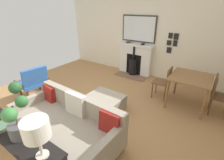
{
  "coord_description": "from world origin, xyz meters",
  "views": [
    {
      "loc": [
        2.29,
        2.28,
        2.21
      ],
      "look_at": [
        -0.58,
        0.33,
        0.6
      ],
      "focal_mm": 25.96,
      "sensor_mm": 36.0,
      "label": 1
    }
  ],
  "objects_px": {
    "fireplace": "(135,61)",
    "table_lamp_far_end": "(36,130)",
    "sofa": "(67,123)",
    "mantel_bowl_near": "(128,42)",
    "dining_chair_by_back_wall": "(218,93)",
    "dining_table": "(191,81)",
    "mantel_bowl_far": "(143,44)",
    "armchair_accent": "(34,81)",
    "console_table": "(15,138)",
    "potted_plant": "(11,113)",
    "dining_chair_near_fireplace": "(165,80)",
    "ottoman": "(106,102)",
    "book_stack": "(6,124)"
  },
  "relations": [
    {
      "from": "sofa",
      "to": "ottoman",
      "type": "height_order",
      "value": "sofa"
    },
    {
      "from": "table_lamp_far_end",
      "to": "dining_table",
      "type": "relative_size",
      "value": 0.51
    },
    {
      "from": "fireplace",
      "to": "armchair_accent",
      "type": "relative_size",
      "value": 1.4
    },
    {
      "from": "mantel_bowl_near",
      "to": "mantel_bowl_far",
      "type": "distance_m",
      "value": 0.54
    },
    {
      "from": "table_lamp_far_end",
      "to": "book_stack",
      "type": "distance_m",
      "value": 0.87
    },
    {
      "from": "console_table",
      "to": "dining_chair_near_fireplace",
      "type": "height_order",
      "value": "dining_chair_near_fireplace"
    },
    {
      "from": "potted_plant",
      "to": "dining_chair_near_fireplace",
      "type": "relative_size",
      "value": 0.78
    },
    {
      "from": "fireplace",
      "to": "ottoman",
      "type": "relative_size",
      "value": 1.53
    },
    {
      "from": "fireplace",
      "to": "sofa",
      "type": "bearing_deg",
      "value": 6.77
    },
    {
      "from": "book_stack",
      "to": "dining_chair_by_back_wall",
      "type": "relative_size",
      "value": 0.32
    },
    {
      "from": "potted_plant",
      "to": "dining_table",
      "type": "height_order",
      "value": "potted_plant"
    },
    {
      "from": "console_table",
      "to": "dining_table",
      "type": "bearing_deg",
      "value": 153.98
    },
    {
      "from": "dining_chair_near_fireplace",
      "to": "book_stack",
      "type": "bearing_deg",
      "value": -20.28
    },
    {
      "from": "mantel_bowl_near",
      "to": "console_table",
      "type": "height_order",
      "value": "mantel_bowl_near"
    },
    {
      "from": "mantel_bowl_near",
      "to": "console_table",
      "type": "relative_size",
      "value": 0.1
    },
    {
      "from": "fireplace",
      "to": "mantel_bowl_far",
      "type": "xyz_separation_m",
      "value": [
        -0.04,
        0.22,
        0.59
      ]
    },
    {
      "from": "mantel_bowl_far",
      "to": "mantel_bowl_near",
      "type": "bearing_deg",
      "value": -90.0
    },
    {
      "from": "ottoman",
      "to": "table_lamp_far_end",
      "type": "relative_size",
      "value": 1.68
    },
    {
      "from": "ottoman",
      "to": "dining_table",
      "type": "relative_size",
      "value": 0.86
    },
    {
      "from": "sofa",
      "to": "table_lamp_far_end",
      "type": "xyz_separation_m",
      "value": [
        0.82,
        0.61,
        0.77
      ]
    },
    {
      "from": "sofa",
      "to": "dining_chair_by_back_wall",
      "type": "xyz_separation_m",
      "value": [
        -2.33,
        2.1,
        0.19
      ]
    },
    {
      "from": "potted_plant",
      "to": "dining_chair_by_back_wall",
      "type": "height_order",
      "value": "potted_plant"
    },
    {
      "from": "console_table",
      "to": "fireplace",
      "type": "bearing_deg",
      "value": -174.59
    },
    {
      "from": "mantel_bowl_near",
      "to": "sofa",
      "type": "height_order",
      "value": "mantel_bowl_near"
    },
    {
      "from": "dining_table",
      "to": "sofa",
      "type": "bearing_deg",
      "value": -33.36
    },
    {
      "from": "console_table",
      "to": "dining_table",
      "type": "relative_size",
      "value": 1.78
    },
    {
      "from": "table_lamp_far_end",
      "to": "dining_chair_by_back_wall",
      "type": "bearing_deg",
      "value": 154.71
    },
    {
      "from": "table_lamp_far_end",
      "to": "potted_plant",
      "type": "xyz_separation_m",
      "value": [
        -0.0,
        -0.49,
        -0.0
      ]
    },
    {
      "from": "mantel_bowl_far",
      "to": "potted_plant",
      "type": "relative_size",
      "value": 0.19
    },
    {
      "from": "mantel_bowl_far",
      "to": "dining_chair_by_back_wall",
      "type": "distance_m",
      "value": 2.6
    },
    {
      "from": "armchair_accent",
      "to": "book_stack",
      "type": "relative_size",
      "value": 3.08
    },
    {
      "from": "mantel_bowl_far",
      "to": "sofa",
      "type": "bearing_deg",
      "value": 2.98
    },
    {
      "from": "mantel_bowl_near",
      "to": "dining_chair_by_back_wall",
      "type": "bearing_deg",
      "value": 68.42
    },
    {
      "from": "ottoman",
      "to": "table_lamp_far_end",
      "type": "bearing_deg",
      "value": 16.24
    },
    {
      "from": "mantel_bowl_far",
      "to": "sofa",
      "type": "distance_m",
      "value": 3.53
    },
    {
      "from": "mantel_bowl_far",
      "to": "table_lamp_far_end",
      "type": "xyz_separation_m",
      "value": [
        4.27,
        0.79,
        0.02
      ]
    },
    {
      "from": "mantel_bowl_near",
      "to": "mantel_bowl_far",
      "type": "relative_size",
      "value": 1.28
    },
    {
      "from": "armchair_accent",
      "to": "dining_table",
      "type": "distance_m",
      "value": 3.79
    },
    {
      "from": "armchair_accent",
      "to": "dining_table",
      "type": "relative_size",
      "value": 0.94
    },
    {
      "from": "mantel_bowl_far",
      "to": "armchair_accent",
      "type": "height_order",
      "value": "mantel_bowl_far"
    },
    {
      "from": "sofa",
      "to": "mantel_bowl_far",
      "type": "bearing_deg",
      "value": -177.02
    },
    {
      "from": "mantel_bowl_near",
      "to": "dining_chair_by_back_wall",
      "type": "xyz_separation_m",
      "value": [
        1.12,
        2.82,
        -0.55
      ]
    },
    {
      "from": "ottoman",
      "to": "dining_table",
      "type": "xyz_separation_m",
      "value": [
        -1.27,
        1.47,
        0.41
      ]
    },
    {
      "from": "dining_chair_by_back_wall",
      "to": "mantel_bowl_far",
      "type": "bearing_deg",
      "value": -116.06
    },
    {
      "from": "mantel_bowl_far",
      "to": "table_lamp_far_end",
      "type": "relative_size",
      "value": 0.26
    },
    {
      "from": "fireplace",
      "to": "table_lamp_far_end",
      "type": "relative_size",
      "value": 2.57
    },
    {
      "from": "mantel_bowl_far",
      "to": "dining_table",
      "type": "relative_size",
      "value": 0.13
    },
    {
      "from": "fireplace",
      "to": "sofa",
      "type": "relative_size",
      "value": 0.59
    },
    {
      "from": "dining_chair_near_fireplace",
      "to": "ottoman",
      "type": "bearing_deg",
      "value": -35.24
    },
    {
      "from": "table_lamp_far_end",
      "to": "dining_chair_near_fireplace",
      "type": "relative_size",
      "value": 0.56
    }
  ]
}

